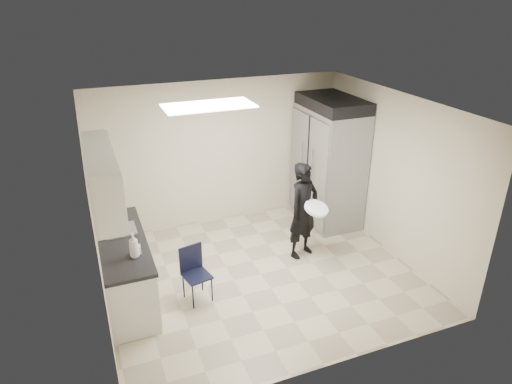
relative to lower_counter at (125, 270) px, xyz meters
name	(u,v)px	position (x,y,z in m)	size (l,w,h in m)	color
floor	(261,274)	(1.95, -0.20, -0.43)	(4.50, 4.50, 0.00)	#B5AC8E
ceiling	(262,106)	(1.95, -0.20, 2.17)	(4.50, 4.50, 0.00)	silver
back_wall	(219,153)	(1.95, 1.80, 0.87)	(4.50, 4.50, 0.00)	beige
left_wall	(94,225)	(-0.30, -0.20, 0.87)	(4.00, 4.00, 0.00)	beige
right_wall	(393,175)	(4.20, -0.20, 0.87)	(4.00, 4.00, 0.00)	beige
ceiling_panel	(209,106)	(1.35, 0.20, 2.14)	(1.20, 0.60, 0.02)	white
lower_counter	(125,270)	(0.00, 0.00, 0.00)	(0.60, 1.90, 0.86)	silver
countertop	(121,242)	(0.00, 0.00, 0.46)	(0.64, 1.95, 0.05)	black
sink	(121,234)	(0.02, 0.25, 0.44)	(0.42, 0.40, 0.14)	gray
faucet	(105,227)	(-0.18, 0.25, 0.59)	(0.02, 0.02, 0.24)	silver
upper_cabinets	(102,178)	(-0.13, 0.00, 1.40)	(0.35, 1.80, 0.75)	silver
towel_dispenser	(93,164)	(-0.19, 1.15, 1.19)	(0.22, 0.30, 0.35)	black
notice_sticker_left	(95,227)	(-0.29, -0.10, 0.79)	(0.00, 0.12, 0.07)	yellow
notice_sticker_right	(95,223)	(-0.29, 0.10, 0.75)	(0.00, 0.12, 0.07)	yellow
commercial_fridge	(329,166)	(3.78, 1.07, 0.62)	(0.80, 1.35, 2.10)	gray
fridge_compressor	(333,103)	(3.78, 1.07, 1.77)	(0.80, 1.35, 0.20)	black
folding_chair	(197,276)	(0.90, -0.44, -0.04)	(0.34, 0.34, 0.77)	black
man_tuxedo	(304,211)	(2.79, 0.09, 0.36)	(0.58, 0.39, 1.59)	black
bucket_lid	(316,208)	(2.88, -0.14, 0.49)	(0.37, 0.37, 0.05)	silver
soap_bottle_a	(134,245)	(0.12, -0.48, 0.64)	(0.13, 0.13, 0.33)	white
soap_bottle_b	(137,248)	(0.16, -0.42, 0.57)	(0.08, 0.08, 0.17)	#AAACB7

